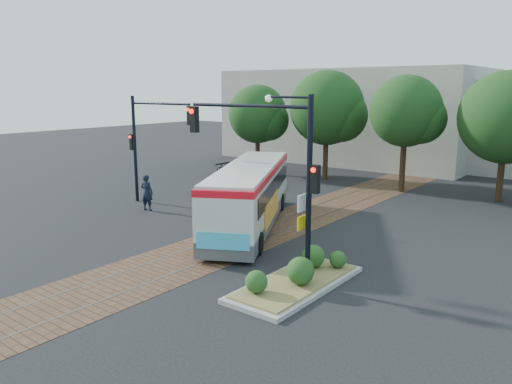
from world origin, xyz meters
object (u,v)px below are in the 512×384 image
traffic_island (298,276)px  signal_pole_main (277,158)px  officer (147,193)px  signal_pole_left (147,135)px  parked_car (245,175)px  city_bus (250,193)px

traffic_island → signal_pole_main: 3.95m
officer → traffic_island: bearing=147.1°
signal_pole_left → parked_car: size_ratio=1.34×
traffic_island → city_bus: bearing=141.1°
traffic_island → parked_car: size_ratio=1.16×
signal_pole_main → parked_car: (-11.77, 12.72, -3.51)m
signal_pole_main → signal_pole_left: 13.14m
signal_pole_left → officer: (1.10, -1.11, -2.90)m
signal_pole_left → parked_car: (0.46, 7.91, -3.21)m
traffic_island → signal_pole_main: (-0.96, 0.09, 3.83)m
parked_car → city_bus: bearing=-136.7°
city_bus → traffic_island: bearing=-67.3°
traffic_island → officer: 12.68m
signal_pole_left → traffic_island: bearing=-20.4°
signal_pole_left → officer: bearing=-45.4°
signal_pole_main → officer: (-11.13, 3.69, -3.19)m
officer → parked_car: bearing=-101.5°
city_bus → traffic_island: size_ratio=2.04×
signal_pole_main → officer: size_ratio=3.11×
city_bus → signal_pole_main: (4.82, -4.58, 2.54)m
officer → parked_car: size_ratio=0.43×
traffic_island → parked_car: parked_car is taller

